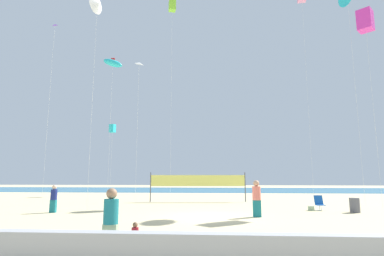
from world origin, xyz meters
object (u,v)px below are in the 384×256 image
at_px(kite_cyan_inflatable, 113,63).
at_px(kite_white_diamond, 139,65).
at_px(kite_lime_box, 172,6).
at_px(toddler_figure, 135,237).
at_px(beachgoer_navy_shirt, 54,198).
at_px(volleyball_net, 198,182).
at_px(mother_figure, 111,219).
at_px(kite_white_delta, 97,4).
at_px(beach_handbag, 311,208).
at_px(kite_violet_diamond, 54,33).
at_px(kite_cyan_box, 112,129).
at_px(folding_beach_chair, 319,202).
at_px(kite_magenta_box, 365,21).
at_px(trash_barrel, 355,205).
at_px(beachgoer_coral_shirt, 257,197).

relative_size(kite_cyan_inflatable, kite_white_diamond, 1.18).
bearing_deg(kite_lime_box, toddler_figure, -84.27).
relative_size(beachgoer_navy_shirt, volleyball_net, 0.20).
distance_m(mother_figure, kite_cyan_inflatable, 26.80).
height_order(volleyball_net, kite_white_diamond, kite_white_diamond).
xyz_separation_m(kite_white_delta, kite_lime_box, (3.74, 9.80, 5.46)).
xyz_separation_m(toddler_figure, volleyball_net, (0.70, 17.43, 1.19)).
bearing_deg(beachgoer_navy_shirt, beach_handbag, 141.39).
distance_m(kite_violet_diamond, kite_cyan_box, 12.51).
bearing_deg(kite_lime_box, beachgoer_navy_shirt, -114.84).
distance_m(mother_figure, folding_beach_chair, 14.99).
bearing_deg(kite_cyan_box, kite_magenta_box, -28.68).
xyz_separation_m(folding_beach_chair, kite_cyan_inflatable, (-17.15, 10.24, 13.47)).
xyz_separation_m(trash_barrel, beach_handbag, (-2.23, 0.82, -0.28)).
xyz_separation_m(volleyball_net, kite_cyan_inflatable, (-9.26, 4.49, 12.30)).
height_order(trash_barrel, kite_white_delta, kite_white_delta).
distance_m(mother_figure, kite_violet_diamond, 23.41).
bearing_deg(kite_violet_diamond, kite_lime_box, 25.96).
height_order(beachgoer_navy_shirt, kite_white_diamond, kite_white_diamond).
xyz_separation_m(kite_white_diamond, kite_lime_box, (2.57, 2.65, 7.17)).
relative_size(kite_cyan_inflatable, kite_white_delta, 1.01).
xyz_separation_m(toddler_figure, kite_cyan_box, (-9.69, 25.93, 7.12)).
xyz_separation_m(folding_beach_chair, beach_handbag, (-0.63, -0.39, -0.33)).
distance_m(beachgoer_navy_shirt, kite_violet_diamond, 15.61).
bearing_deg(kite_violet_diamond, kite_cyan_box, 79.29).
xyz_separation_m(beach_handbag, kite_white_diamond, (-12.55, 6.34, 11.88)).
xyz_separation_m(toddler_figure, beach_handbag, (7.95, 11.29, -0.30)).
distance_m(mother_figure, beachgoer_coral_shirt, 9.53).
distance_m(beach_handbag, kite_white_diamond, 18.41).
bearing_deg(toddler_figure, kite_white_delta, 92.56).
xyz_separation_m(folding_beach_chair, kite_violet_diamond, (-20.23, 3.91, 13.87)).
distance_m(toddler_figure, beach_handbag, 13.81).
xyz_separation_m(kite_cyan_inflatable, kite_violet_diamond, (-3.09, -6.33, 0.40)).
distance_m(kite_white_delta, kite_lime_box, 11.83).
distance_m(volleyball_net, beach_handbag, 9.63).
height_order(kite_white_diamond, kite_cyan_box, kite_white_diamond).
relative_size(beachgoer_coral_shirt, kite_violet_diamond, 0.12).
distance_m(beachgoer_coral_shirt, kite_cyan_box, 23.64).
height_order(folding_beach_chair, trash_barrel, folding_beach_chair).
distance_m(beachgoer_coral_shirt, beach_handbag, 4.98).
relative_size(kite_white_delta, kite_violet_diamond, 0.95).
xyz_separation_m(folding_beach_chair, kite_magenta_box, (4.62, 1.72, 12.84)).
relative_size(volleyball_net, kite_cyan_inflatable, 0.54).
distance_m(beachgoer_navy_shirt, kite_cyan_inflatable, 18.37).
bearing_deg(beachgoer_coral_shirt, beach_handbag, 14.02).
bearing_deg(trash_barrel, kite_violet_diamond, 166.78).
height_order(mother_figure, toddler_figure, mother_figure).
bearing_deg(kite_magenta_box, kite_white_delta, -171.22).
xyz_separation_m(mother_figure, kite_cyan_box, (-9.06, 26.06, 6.63)).
bearing_deg(mother_figure, folding_beach_chair, 56.48).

